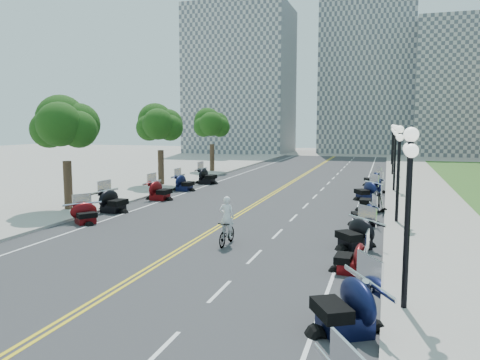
% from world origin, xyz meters
% --- Properties ---
extents(ground, '(160.00, 160.00, 0.00)m').
position_xyz_m(ground, '(0.00, 0.00, 0.00)').
color(ground, gray).
extents(road, '(16.00, 90.00, 0.01)m').
position_xyz_m(road, '(0.00, 10.00, 0.00)').
color(road, '#333335').
rests_on(road, ground).
extents(centerline_yellow_a, '(0.12, 90.00, 0.00)m').
position_xyz_m(centerline_yellow_a, '(-0.12, 10.00, 0.01)').
color(centerline_yellow_a, yellow).
rests_on(centerline_yellow_a, road).
extents(centerline_yellow_b, '(0.12, 90.00, 0.00)m').
position_xyz_m(centerline_yellow_b, '(0.12, 10.00, 0.01)').
color(centerline_yellow_b, yellow).
rests_on(centerline_yellow_b, road).
extents(edge_line_north, '(0.12, 90.00, 0.00)m').
position_xyz_m(edge_line_north, '(6.40, 10.00, 0.01)').
color(edge_line_north, white).
rests_on(edge_line_north, road).
extents(edge_line_south, '(0.12, 90.00, 0.00)m').
position_xyz_m(edge_line_south, '(-6.40, 10.00, 0.01)').
color(edge_line_south, white).
rests_on(edge_line_south, road).
extents(lane_dash_3, '(0.12, 2.00, 0.00)m').
position_xyz_m(lane_dash_3, '(3.20, -12.00, 0.01)').
color(lane_dash_3, white).
rests_on(lane_dash_3, road).
extents(lane_dash_4, '(0.12, 2.00, 0.00)m').
position_xyz_m(lane_dash_4, '(3.20, -8.00, 0.01)').
color(lane_dash_4, white).
rests_on(lane_dash_4, road).
extents(lane_dash_5, '(0.12, 2.00, 0.00)m').
position_xyz_m(lane_dash_5, '(3.20, -4.00, 0.01)').
color(lane_dash_5, white).
rests_on(lane_dash_5, road).
extents(lane_dash_6, '(0.12, 2.00, 0.00)m').
position_xyz_m(lane_dash_6, '(3.20, 0.00, 0.01)').
color(lane_dash_6, white).
rests_on(lane_dash_6, road).
extents(lane_dash_7, '(0.12, 2.00, 0.00)m').
position_xyz_m(lane_dash_7, '(3.20, 4.00, 0.01)').
color(lane_dash_7, white).
rests_on(lane_dash_7, road).
extents(lane_dash_8, '(0.12, 2.00, 0.00)m').
position_xyz_m(lane_dash_8, '(3.20, 8.00, 0.01)').
color(lane_dash_8, white).
rests_on(lane_dash_8, road).
extents(lane_dash_9, '(0.12, 2.00, 0.00)m').
position_xyz_m(lane_dash_9, '(3.20, 12.00, 0.01)').
color(lane_dash_9, white).
rests_on(lane_dash_9, road).
extents(lane_dash_10, '(0.12, 2.00, 0.00)m').
position_xyz_m(lane_dash_10, '(3.20, 16.00, 0.01)').
color(lane_dash_10, white).
rests_on(lane_dash_10, road).
extents(lane_dash_11, '(0.12, 2.00, 0.00)m').
position_xyz_m(lane_dash_11, '(3.20, 20.00, 0.01)').
color(lane_dash_11, white).
rests_on(lane_dash_11, road).
extents(lane_dash_12, '(0.12, 2.00, 0.00)m').
position_xyz_m(lane_dash_12, '(3.20, 24.00, 0.01)').
color(lane_dash_12, white).
rests_on(lane_dash_12, road).
extents(lane_dash_13, '(0.12, 2.00, 0.00)m').
position_xyz_m(lane_dash_13, '(3.20, 28.00, 0.01)').
color(lane_dash_13, white).
rests_on(lane_dash_13, road).
extents(lane_dash_14, '(0.12, 2.00, 0.00)m').
position_xyz_m(lane_dash_14, '(3.20, 32.00, 0.01)').
color(lane_dash_14, white).
rests_on(lane_dash_14, road).
extents(lane_dash_15, '(0.12, 2.00, 0.00)m').
position_xyz_m(lane_dash_15, '(3.20, 36.00, 0.01)').
color(lane_dash_15, white).
rests_on(lane_dash_15, road).
extents(lane_dash_16, '(0.12, 2.00, 0.00)m').
position_xyz_m(lane_dash_16, '(3.20, 40.00, 0.01)').
color(lane_dash_16, white).
rests_on(lane_dash_16, road).
extents(lane_dash_17, '(0.12, 2.00, 0.00)m').
position_xyz_m(lane_dash_17, '(3.20, 44.00, 0.01)').
color(lane_dash_17, white).
rests_on(lane_dash_17, road).
extents(lane_dash_18, '(0.12, 2.00, 0.00)m').
position_xyz_m(lane_dash_18, '(3.20, 48.00, 0.01)').
color(lane_dash_18, white).
rests_on(lane_dash_18, road).
extents(lane_dash_19, '(0.12, 2.00, 0.00)m').
position_xyz_m(lane_dash_19, '(3.20, 52.00, 0.01)').
color(lane_dash_19, white).
rests_on(lane_dash_19, road).
extents(sidewalk_north, '(5.00, 90.00, 0.15)m').
position_xyz_m(sidewalk_north, '(10.50, 10.00, 0.07)').
color(sidewalk_north, '#9E9991').
rests_on(sidewalk_north, ground).
extents(sidewalk_south, '(5.00, 90.00, 0.15)m').
position_xyz_m(sidewalk_south, '(-10.50, 10.00, 0.07)').
color(sidewalk_south, '#9E9991').
rests_on(sidewalk_south, ground).
extents(distant_block_a, '(18.00, 14.00, 26.00)m').
position_xyz_m(distant_block_a, '(-18.00, 62.00, 13.00)').
color(distant_block_a, gray).
rests_on(distant_block_a, ground).
extents(distant_block_b, '(16.00, 12.00, 30.00)m').
position_xyz_m(distant_block_b, '(4.00, 68.00, 15.00)').
color(distant_block_b, gray).
rests_on(distant_block_b, ground).
extents(distant_block_c, '(20.00, 14.00, 22.00)m').
position_xyz_m(distant_block_c, '(22.00, 65.00, 11.00)').
color(distant_block_c, gray).
rests_on(distant_block_c, ground).
extents(street_lamp_1, '(0.50, 1.20, 4.90)m').
position_xyz_m(street_lamp_1, '(8.60, -8.00, 2.60)').
color(street_lamp_1, black).
rests_on(street_lamp_1, sidewalk_north).
extents(street_lamp_2, '(0.50, 1.20, 4.90)m').
position_xyz_m(street_lamp_2, '(8.60, 4.00, 2.60)').
color(street_lamp_2, black).
rests_on(street_lamp_2, sidewalk_north).
extents(street_lamp_3, '(0.50, 1.20, 4.90)m').
position_xyz_m(street_lamp_3, '(8.60, 16.00, 2.60)').
color(street_lamp_3, black).
rests_on(street_lamp_3, sidewalk_north).
extents(street_lamp_4, '(0.50, 1.20, 4.90)m').
position_xyz_m(street_lamp_4, '(8.60, 28.00, 2.60)').
color(street_lamp_4, black).
rests_on(street_lamp_4, sidewalk_north).
extents(street_lamp_5, '(0.50, 1.20, 4.90)m').
position_xyz_m(street_lamp_5, '(8.60, 40.00, 2.60)').
color(street_lamp_5, black).
rests_on(street_lamp_5, sidewalk_north).
extents(tree_2, '(4.80, 4.80, 9.20)m').
position_xyz_m(tree_2, '(-10.00, 2.00, 4.75)').
color(tree_2, '#235619').
rests_on(tree_2, sidewalk_south).
extents(tree_3, '(4.80, 4.80, 9.20)m').
position_xyz_m(tree_3, '(-10.00, 14.00, 4.75)').
color(tree_3, '#235619').
rests_on(tree_3, sidewalk_south).
extents(tree_4, '(4.80, 4.80, 9.20)m').
position_xyz_m(tree_4, '(-10.00, 26.00, 4.75)').
color(tree_4, '#235619').
rests_on(tree_4, sidewalk_south).
extents(motorcycle_n_3, '(3.05, 3.05, 1.56)m').
position_xyz_m(motorcycle_n_3, '(7.14, -9.76, 0.78)').
color(motorcycle_n_3, black).
rests_on(motorcycle_n_3, road).
extents(motorcycle_n_4, '(1.87, 1.87, 1.24)m').
position_xyz_m(motorcycle_n_4, '(6.97, -4.89, 0.62)').
color(motorcycle_n_4, '#590A0C').
rests_on(motorcycle_n_4, road).
extents(motorcycle_n_5, '(2.88, 2.88, 1.43)m').
position_xyz_m(motorcycle_n_5, '(6.87, -1.54, 0.71)').
color(motorcycle_n_5, black).
rests_on(motorcycle_n_5, road).
extents(motorcycle_n_6, '(2.23, 2.23, 1.28)m').
position_xyz_m(motorcycle_n_6, '(7.00, 3.23, 0.64)').
color(motorcycle_n_6, black).
rests_on(motorcycle_n_6, road).
extents(motorcycle_n_7, '(2.07, 2.07, 1.44)m').
position_xyz_m(motorcycle_n_7, '(7.21, 7.35, 0.72)').
color(motorcycle_n_7, black).
rests_on(motorcycle_n_7, road).
extents(motorcycle_n_8, '(2.81, 2.81, 1.43)m').
position_xyz_m(motorcycle_n_8, '(6.75, 11.62, 0.72)').
color(motorcycle_n_8, black).
rests_on(motorcycle_n_8, road).
extents(motorcycle_n_9, '(2.27, 2.27, 1.34)m').
position_xyz_m(motorcycle_n_9, '(7.15, 15.08, 0.67)').
color(motorcycle_n_9, black).
rests_on(motorcycle_n_9, road).
extents(motorcycle_n_10, '(2.38, 2.38, 1.30)m').
position_xyz_m(motorcycle_n_10, '(6.94, 19.40, 0.65)').
color(motorcycle_n_10, black).
rests_on(motorcycle_n_10, road).
extents(motorcycle_s_5, '(2.47, 2.47, 1.23)m').
position_xyz_m(motorcycle_s_5, '(-6.87, -0.75, 0.62)').
color(motorcycle_s_5, '#590A0C').
rests_on(motorcycle_s_5, road).
extents(motorcycle_s_6, '(2.35, 2.35, 1.51)m').
position_xyz_m(motorcycle_s_6, '(-7.26, 2.47, 0.76)').
color(motorcycle_s_6, black).
rests_on(motorcycle_s_6, road).
extents(motorcycle_s_7, '(2.17, 2.17, 1.48)m').
position_xyz_m(motorcycle_s_7, '(-6.71, 7.33, 0.74)').
color(motorcycle_s_7, '#590A0C').
rests_on(motorcycle_s_7, road).
extents(motorcycle_s_8, '(2.10, 2.10, 1.42)m').
position_xyz_m(motorcycle_s_8, '(-6.94, 11.90, 0.71)').
color(motorcycle_s_8, black).
rests_on(motorcycle_s_8, road).
extents(motorcycle_s_9, '(2.29, 2.29, 1.55)m').
position_xyz_m(motorcycle_s_9, '(-6.80, 16.39, 0.78)').
color(motorcycle_s_9, black).
rests_on(motorcycle_s_9, road).
extents(bicycle, '(0.55, 1.81, 1.08)m').
position_xyz_m(bicycle, '(1.59, -2.65, 0.54)').
color(bicycle, '#A51414').
rests_on(bicycle, road).
extents(cyclist_rider, '(0.65, 0.43, 1.78)m').
position_xyz_m(cyclist_rider, '(1.59, -2.65, 1.97)').
color(cyclist_rider, white).
rests_on(cyclist_rider, bicycle).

